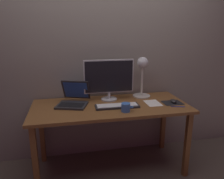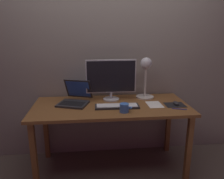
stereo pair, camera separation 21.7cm
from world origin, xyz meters
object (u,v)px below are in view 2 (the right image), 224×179
monitor (111,78)px  mouse (176,103)px  keyboard_main (117,106)px  coffee_mug (124,108)px  desk_lamp (146,72)px  pen (179,109)px  laptop (76,97)px

monitor → mouse: bearing=-20.3°
keyboard_main → mouse: 0.61m
mouse → coffee_mug: bearing=-165.6°
coffee_mug → keyboard_main: bearing=111.6°
desk_lamp → pen: desk_lamp is taller
coffee_mug → pen: (0.55, 0.02, -0.04)m
desk_lamp → mouse: bearing=-47.9°
desk_lamp → coffee_mug: bearing=-125.3°
laptop → coffee_mug: size_ratio=3.45×
desk_lamp → coffee_mug: 0.58m
keyboard_main → mouse: (0.61, 0.01, 0.01)m
mouse → pen: 0.13m
desk_lamp → coffee_mug: desk_lamp is taller
pen → laptop: bearing=163.0°
monitor → keyboard_main: monitor is taller
desk_lamp → laptop: bearing=-172.7°
keyboard_main → coffee_mug: (0.05, -0.13, 0.03)m
desk_lamp → monitor: bearing=-173.6°
keyboard_main → pen: 0.61m
laptop → coffee_mug: bearing=-34.9°
mouse → coffee_mug: 0.58m
mouse → pen: bearing=-96.1°
monitor → coffee_mug: bearing=-77.1°
mouse → coffee_mug: coffee_mug is taller
monitor → desk_lamp: desk_lamp is taller
desk_lamp → mouse: size_ratio=4.77×
monitor → laptop: monitor is taller
keyboard_main → desk_lamp: (0.36, 0.29, 0.29)m
keyboard_main → monitor: bearing=98.0°
keyboard_main → coffee_mug: size_ratio=3.69×
keyboard_main → pen: bearing=-11.0°
keyboard_main → coffee_mug: 0.15m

